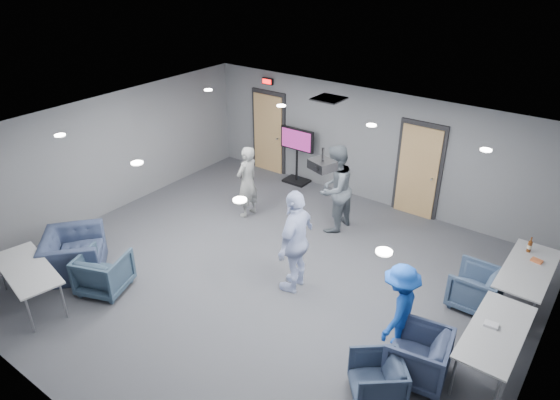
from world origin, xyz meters
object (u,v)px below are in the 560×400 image
Objects in this scene: chair_right_a at (475,288)px; person_a at (247,182)px; table_right_b at (496,333)px; table_front_left at (27,271)px; chair_front_a at (104,272)px; person_b at (335,189)px; bottle_right at (529,246)px; chair_front_b at (74,253)px; projector at (322,165)px; chair_right_b at (417,356)px; person_c at (296,241)px; person_d at (399,309)px; table_right_a at (528,270)px; chair_right_c at (377,379)px; tv_stand at (297,152)px.

person_a is at bearing -92.43° from chair_right_a.
table_right_b is (0.65, -1.33, 0.32)m from chair_right_a.
chair_front_a is at bearing 66.68° from table_front_left.
person_b reaches higher than bottle_right.
chair_front_b is (-3.11, -4.27, -0.58)m from person_b.
projector is at bearing -107.45° from chair_front_b.
bottle_right is at bearing 158.59° from chair_right_b.
person_c reaches higher than table_right_b.
bottle_right is at bearing 96.47° from person_b.
person_a reaches higher than person_d.
chair_right_b is 0.48× the size of table_right_a.
person_d is 5.07× the size of bottle_right.
chair_right_c is at bearing 161.70° from table_right_a.
person_b is at bearing 73.20° from table_front_left.
table_front_left is at bearing -97.15° from tv_stand.
chair_front_a is 5.79m from tv_stand.
chair_front_b is 4.01× the size of bottle_right.
chair_right_c is (2.84, -3.56, -0.64)m from person_b.
person_b is at bearing -104.13° from chair_right_a.
tv_stand is (1.12, 5.75, 0.45)m from chair_front_b.
person_c is at bearing 119.78° from table_right_a.
person_a is 5.20m from chair_right_a.
person_d is at bearing -112.67° from bottle_right.
table_right_b is 7.47m from table_front_left.
projector is (2.73, -1.31, 1.57)m from person_a.
table_right_b and table_front_left have the same top height.
chair_front_a is 0.47× the size of table_right_b.
chair_right_a is (0.65, 1.72, -0.38)m from person_d.
table_right_a is 6.18m from tv_stand.
chair_right_b is (-0.16, -2.09, 0.02)m from chair_right_a.
projector is at bearing -65.67° from chair_right_a.
chair_front_a is at bearing -91.65° from tv_stand.
table_right_a is at bearing -167.20° from chair_front_a.
person_c is 1.09× the size of table_right_a.
person_b reaches higher than chair_right_b.
person_c is 3.46m from chair_front_a.
tv_stand reaches higher than table_front_left.
person_d is 6.13m from tv_stand.
table_front_left is at bearing 34.35° from chair_front_a.
chair_right_c is (-0.45, -2.76, -0.04)m from chair_right_a.
chair_right_a is 0.46× the size of table_right_b.
table_front_left is at bearing 114.77° from table_right_b.
chair_front_b is at bearing -76.86° from person_d.
person_c is at bearing -143.07° from bottle_right.
person_d is at bearing -40.88° from tv_stand.
tv_stand is (-5.81, 1.20, -0.01)m from bottle_right.
bottle_right reaches higher than table_right_b.
person_c is 1.10× the size of table_front_left.
bottle_right is at bearing 51.35° from table_front_left.
chair_right_b is at bearing 163.00° from table_right_a.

